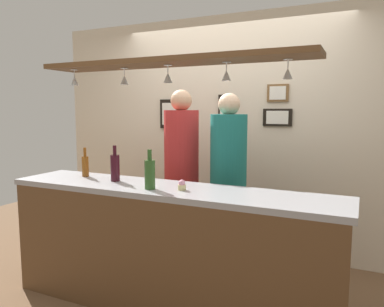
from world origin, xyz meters
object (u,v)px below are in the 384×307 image
at_px(bottle_beer_amber_tall, 85,165).
at_px(picture_frame_caricature, 170,114).
at_px(picture_frame_lower_pair, 277,117).
at_px(picture_frame_upper_small, 278,93).
at_px(cupcake, 182,185).
at_px(person_middle_teal_shirt, 228,167).
at_px(bottle_wine_dark_red, 115,167).
at_px(person_left_red_shirt, 181,161).
at_px(bottle_champagne_green, 150,174).
at_px(picture_frame_crest, 226,107).

distance_m(bottle_beer_amber_tall, picture_frame_caricature, 1.39).
bearing_deg(picture_frame_lower_pair, picture_frame_upper_small, 180.00).
height_order(cupcake, picture_frame_upper_small, picture_frame_upper_small).
bearing_deg(cupcake, person_middle_teal_shirt, 84.31).
bearing_deg(picture_frame_upper_small, picture_frame_caricature, 180.00).
xyz_separation_m(bottle_wine_dark_red, picture_frame_lower_pair, (1.05, 1.37, 0.40)).
xyz_separation_m(person_left_red_shirt, cupcake, (0.41, -0.81, -0.05)).
distance_m(bottle_champagne_green, bottle_beer_amber_tall, 0.83).
bearing_deg(bottle_beer_amber_tall, bottle_wine_dark_red, -9.44).
relative_size(cupcake, picture_frame_crest, 0.30).
distance_m(person_middle_teal_shirt, picture_frame_caricature, 1.25).
xyz_separation_m(bottle_champagne_green, bottle_beer_amber_tall, (-0.80, 0.21, -0.02)).
height_order(bottle_wine_dark_red, picture_frame_lower_pair, picture_frame_lower_pair).
bearing_deg(bottle_beer_amber_tall, picture_frame_lower_pair, 42.65).
xyz_separation_m(bottle_wine_dark_red, picture_frame_upper_small, (1.05, 1.37, 0.65)).
bearing_deg(cupcake, person_left_red_shirt, 116.84).
bearing_deg(cupcake, bottle_wine_dark_red, 173.46).
relative_size(person_left_red_shirt, bottle_beer_amber_tall, 6.81).
xyz_separation_m(person_middle_teal_shirt, bottle_champagne_green, (-0.31, -0.88, 0.06)).
bearing_deg(picture_frame_caricature, bottle_champagne_green, -66.91).
distance_m(picture_frame_crest, picture_frame_caricature, 0.71).
xyz_separation_m(person_left_red_shirt, bottle_champagne_green, (0.18, -0.88, 0.03)).
height_order(bottle_champagne_green, picture_frame_crest, picture_frame_crest).
bearing_deg(picture_frame_caricature, picture_frame_upper_small, 0.00).
bearing_deg(bottle_beer_amber_tall, picture_frame_upper_small, 42.71).
distance_m(bottle_wine_dark_red, picture_frame_upper_small, 1.84).
relative_size(bottle_wine_dark_red, picture_frame_lower_pair, 1.00).
height_order(person_middle_teal_shirt, cupcake, person_middle_teal_shirt).
relative_size(person_middle_teal_shirt, picture_frame_caricature, 5.08).
relative_size(bottle_champagne_green, picture_frame_upper_small, 1.36).
bearing_deg(person_middle_teal_shirt, person_left_red_shirt, -180.00).
distance_m(bottle_wine_dark_red, cupcake, 0.67).
bearing_deg(cupcake, picture_frame_lower_pair, 75.03).
bearing_deg(cupcake, picture_frame_upper_small, 75.14).
distance_m(person_left_red_shirt, bottle_champagne_green, 0.90).
xyz_separation_m(bottle_champagne_green, picture_frame_upper_small, (0.62, 1.52, 0.65)).
distance_m(person_left_red_shirt, person_middle_teal_shirt, 0.49).
bearing_deg(cupcake, picture_frame_caricature, 121.30).
relative_size(person_left_red_shirt, bottle_champagne_green, 5.90).
xyz_separation_m(bottle_champagne_green, cupcake, (0.23, 0.07, -0.08)).
bearing_deg(person_left_red_shirt, picture_frame_caricature, 126.39).
xyz_separation_m(bottle_beer_amber_tall, cupcake, (1.04, -0.14, -0.06)).
distance_m(bottle_wine_dark_red, bottle_beer_amber_tall, 0.38).
xyz_separation_m(bottle_champagne_green, picture_frame_caricature, (-0.65, 1.52, 0.43)).
xyz_separation_m(person_middle_teal_shirt, picture_frame_caricature, (-0.96, 0.64, 0.48)).
relative_size(bottle_champagne_green, bottle_wine_dark_red, 1.00).
bearing_deg(picture_frame_upper_small, bottle_champagne_green, -112.16).
bearing_deg(bottle_champagne_green, person_middle_teal_shirt, 70.30).
relative_size(bottle_champagne_green, picture_frame_crest, 1.15).
bearing_deg(picture_frame_lower_pair, bottle_beer_amber_tall, -137.35).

